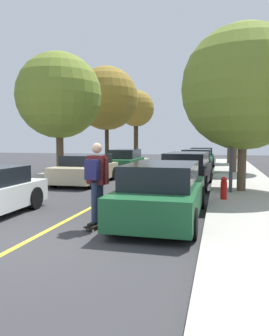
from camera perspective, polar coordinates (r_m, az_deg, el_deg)
ground at (r=6.97m, az=-18.24°, el=-12.00°), size 80.00×80.00×0.00m
center_line at (r=10.46m, az=-6.35°, el=-6.15°), size 0.12×39.20×0.01m
parked_car_left_near at (r=15.50m, az=-8.23°, el=-0.19°), size 1.97×4.38×1.30m
parked_car_left_far at (r=21.67m, az=-1.62°, el=1.33°), size 2.00×4.57×1.37m
parked_car_right_nearest at (r=8.39m, az=4.86°, el=-4.14°), size 1.91×4.56×1.42m
parked_car_right_near at (r=14.57m, az=8.88°, el=-0.24°), size 2.09×4.53×1.44m
parked_car_right_far at (r=20.78m, az=10.49°, el=1.16°), size 1.99×4.33×1.41m
parked_car_right_farthest at (r=26.98m, az=11.36°, el=1.91°), size 1.96×4.62×1.38m
street_tree_left_nearest at (r=18.00m, az=-12.73°, el=11.88°), size 4.37×4.37×6.30m
street_tree_left_near at (r=24.98m, az=-4.77°, el=11.69°), size 4.60×4.60×7.16m
street_tree_left_far at (r=33.46m, az=0.26°, el=10.02°), size 3.57×3.57×6.72m
street_tree_right_nearest at (r=12.87m, az=18.09°, el=12.85°), size 4.45×4.45×5.93m
street_tree_right_near at (r=20.42m, az=16.71°, el=12.09°), size 4.22×4.22×6.64m
street_tree_right_far at (r=27.96m, az=16.04°, el=9.89°), size 3.03×3.03×5.98m
fire_hydrant at (r=10.81m, az=14.94°, el=-3.34°), size 0.20×0.20×0.70m
streetlamp at (r=12.24m, az=16.31°, el=9.52°), size 0.36×0.24×5.00m
skateboard at (r=7.74m, az=-6.28°, el=-9.44°), size 0.38×0.87×0.10m
skateboarder at (r=7.52m, az=-6.49°, el=-1.69°), size 0.59×0.71×1.82m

